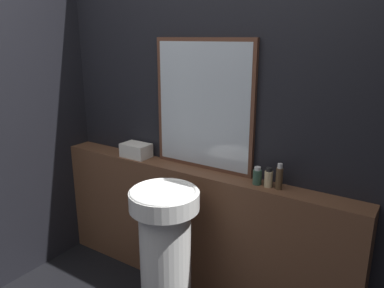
% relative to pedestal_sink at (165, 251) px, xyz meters
% --- Properties ---
extents(wall_back, '(8.00, 0.06, 2.50)m').
position_rel_pedestal_sink_xyz_m(wall_back, '(-0.05, 0.52, 0.75)').
color(wall_back, black).
rests_on(wall_back, ground_plane).
extents(vanity_counter, '(2.31, 0.18, 0.91)m').
position_rel_pedestal_sink_xyz_m(vanity_counter, '(-0.05, 0.39, -0.05)').
color(vanity_counter, brown).
rests_on(vanity_counter, ground_plane).
extents(pedestal_sink, '(0.42, 0.42, 0.91)m').
position_rel_pedestal_sink_xyz_m(pedestal_sink, '(0.00, 0.00, 0.00)').
color(pedestal_sink, white).
rests_on(pedestal_sink, ground_plane).
extents(mirror, '(0.74, 0.03, 0.87)m').
position_rel_pedestal_sink_xyz_m(mirror, '(-0.02, 0.47, 0.84)').
color(mirror, '#563323').
rests_on(mirror, vanity_counter).
extents(towel_stack, '(0.21, 0.14, 0.10)m').
position_rel_pedestal_sink_xyz_m(towel_stack, '(-0.57, 0.39, 0.46)').
color(towel_stack, silver).
rests_on(towel_stack, vanity_counter).
extents(shampoo_bottle, '(0.06, 0.06, 0.11)m').
position_rel_pedestal_sink_xyz_m(shampoo_bottle, '(0.42, 0.39, 0.46)').
color(shampoo_bottle, '#2D4C3D').
rests_on(shampoo_bottle, vanity_counter).
extents(conditioner_bottle, '(0.05, 0.05, 0.12)m').
position_rel_pedestal_sink_xyz_m(conditioner_bottle, '(0.49, 0.39, 0.46)').
color(conditioner_bottle, '#C6B284').
rests_on(conditioner_bottle, vanity_counter).
extents(lotion_bottle, '(0.04, 0.04, 0.16)m').
position_rel_pedestal_sink_xyz_m(lotion_bottle, '(0.56, 0.39, 0.48)').
color(lotion_bottle, '#4C3823').
rests_on(lotion_bottle, vanity_counter).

